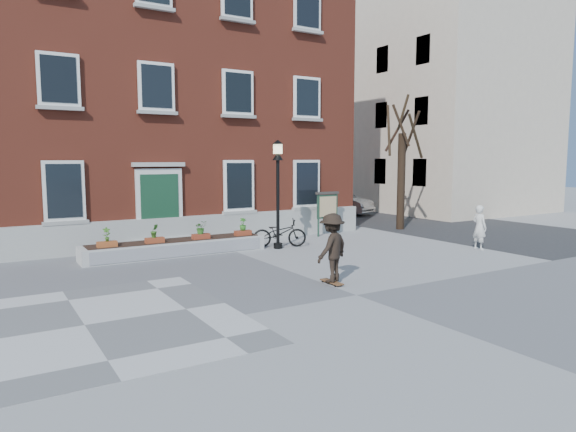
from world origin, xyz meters
TOP-DOWN VIEW (x-y plane):
  - ground at (0.00, 0.00)m, footprint 100.00×100.00m
  - checker_patch at (-6.00, 1.00)m, footprint 6.00×6.00m
  - bicycle at (1.83, 6.79)m, footprint 2.08×1.45m
  - parked_car at (10.37, 14.73)m, footprint 2.98×4.57m
  - bystander at (7.71, 2.61)m, footprint 0.43×0.62m
  - brick_building at (-2.00, 13.98)m, footprint 18.40×10.85m
  - planter_assembly at (-1.99, 7.18)m, footprint 6.20×1.12m
  - bare_tree at (9.01, 8.01)m, footprint 1.83×1.83m
  - side_street at (17.99, 19.78)m, footprint 15.20×36.00m
  - lamp_post at (1.61, 6.53)m, footprint 0.40×0.40m
  - notice_board at (4.93, 8.10)m, footprint 1.10×0.16m
  - skateboarder at (0.13, 1.19)m, footprint 1.32×1.05m

SIDE VIEW (x-z plane):
  - ground at x=0.00m, z-range 0.00..0.00m
  - checker_patch at x=-6.00m, z-range 0.00..0.01m
  - planter_assembly at x=-1.99m, z-range -0.27..0.88m
  - bicycle at x=1.83m, z-range 0.00..1.04m
  - parked_car at x=10.37m, z-range 0.00..1.42m
  - bystander at x=7.71m, z-range 0.00..1.61m
  - skateboarder at x=0.13m, z-range 0.03..1.90m
  - notice_board at x=4.93m, z-range 0.33..2.20m
  - lamp_post at x=1.61m, z-range 0.57..4.50m
  - bare_tree at x=9.01m, z-range -0.29..5.87m
  - brick_building at x=-2.00m, z-range 0.00..12.60m
  - side_street at x=17.99m, z-range -0.23..14.27m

